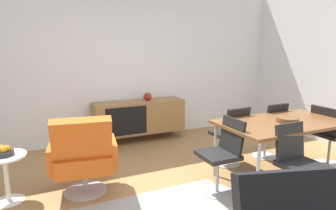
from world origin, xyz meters
TOP-DOWN VIEW (x-y plane):
  - ground_plane at (0.00, 0.00)m, footprint 8.32×8.32m
  - wall_back at (0.00, 2.60)m, footprint 6.80×0.12m
  - sideboard at (0.23, 2.30)m, footprint 1.60×0.45m
  - vase_cobalt at (0.39, 2.30)m, footprint 0.15×0.15m
  - dining_table at (1.34, 0.13)m, footprint 1.60×0.90m
  - wooden_bowl_on_table at (1.35, 0.06)m, footprint 0.26×0.26m
  - dining_chair_back_right at (1.70, 0.69)m, footprint 0.41×0.44m
  - dining_chair_back_left at (1.00, 0.69)m, footprint 0.42×0.44m
  - dining_chair_far_end at (2.23, 0.13)m, footprint 0.43×0.40m
  - dining_chair_near_window at (0.45, 0.13)m, footprint 0.43×0.41m
  - dining_chair_front_left at (0.99, -0.43)m, footprint 0.41×0.43m
  - lounge_chair_red at (-0.98, 0.72)m, footprint 0.79×0.74m
  - side_table_round at (-1.76, 0.93)m, footprint 0.44×0.44m
  - fruit_bowl at (-1.76, 0.93)m, footprint 0.20×0.20m

SIDE VIEW (x-z plane):
  - ground_plane at x=0.00m, z-range 0.00..0.00m
  - side_table_round at x=-1.76m, z-range 0.06..0.58m
  - sideboard at x=0.23m, z-range 0.08..0.80m
  - lounge_chair_red at x=-0.98m, z-range -0.01..0.94m
  - dining_chair_back_right at x=1.70m, z-range 0.04..0.90m
  - dining_chair_back_left at x=1.00m, z-range 0.04..0.90m
  - dining_chair_far_end at x=2.23m, z-range 0.04..0.90m
  - dining_chair_near_window at x=0.45m, z-range 0.04..0.90m
  - dining_chair_front_left at x=0.99m, z-range 0.04..0.90m
  - fruit_bowl at x=-1.76m, z-range 0.51..0.62m
  - dining_table at x=1.34m, z-range 0.33..1.07m
  - wooden_bowl_on_table at x=1.35m, z-range 0.74..0.80m
  - vase_cobalt at x=0.39m, z-range 0.72..0.86m
  - wall_back at x=0.00m, z-range 0.00..2.80m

